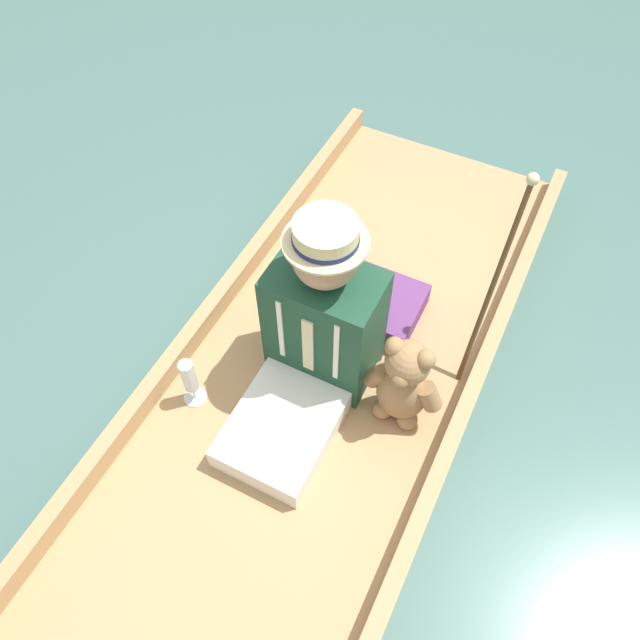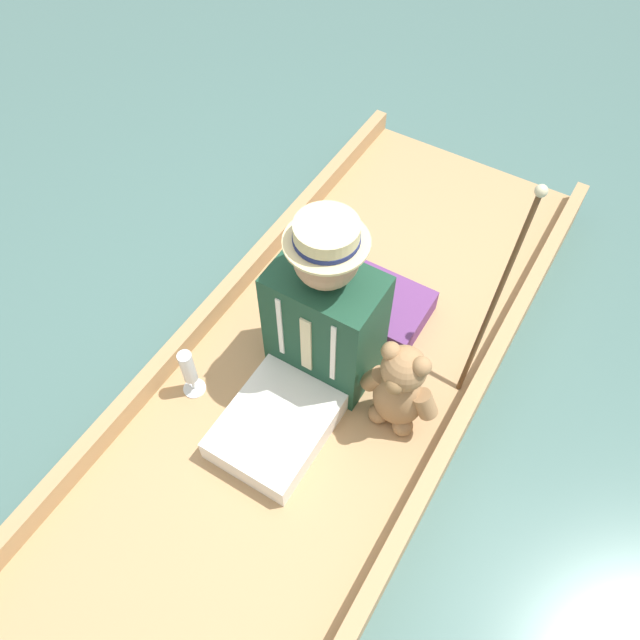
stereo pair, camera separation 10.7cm
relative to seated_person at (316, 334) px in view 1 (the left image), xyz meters
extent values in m
plane|color=#476B66|center=(-0.02, 0.01, -0.46)|extent=(16.00, 16.00, 0.00)
cube|color=tan|center=(-0.02, 0.01, -0.39)|extent=(1.19, 3.20, 0.16)
cube|color=tan|center=(-0.59, 0.01, -0.26)|extent=(0.06, 3.20, 0.10)
cube|color=tan|center=(0.54, 0.01, -0.26)|extent=(0.06, 3.20, 0.10)
cube|color=#6B3875|center=(-0.04, -0.41, -0.25)|extent=(0.46, 0.32, 0.11)
cube|color=white|center=(0.00, 0.29, -0.25)|extent=(0.37, 0.46, 0.11)
cube|color=#19422D|center=(0.00, -0.07, -0.03)|extent=(0.41, 0.27, 0.55)
cube|color=beige|center=(0.00, 0.07, 0.01)|extent=(0.04, 0.01, 0.30)
cube|color=white|center=(-0.11, 0.07, 0.04)|extent=(0.02, 0.01, 0.33)
cube|color=white|center=(0.11, 0.07, 0.04)|extent=(0.02, 0.01, 0.33)
sphere|color=tan|center=(0.00, -0.07, 0.36)|extent=(0.23, 0.23, 0.23)
cylinder|color=beige|center=(0.00, -0.07, 0.43)|extent=(0.29, 0.29, 0.01)
cylinder|color=beige|center=(0.00, -0.07, 0.47)|extent=(0.22, 0.22, 0.07)
cylinder|color=navy|center=(0.00, -0.07, 0.45)|extent=(0.22, 0.22, 0.02)
ellipsoid|color=#9E754C|center=(-0.36, -0.01, -0.16)|extent=(0.20, 0.16, 0.29)
sphere|color=#9E754C|center=(-0.36, -0.01, 0.05)|extent=(0.17, 0.17, 0.17)
sphere|color=olive|center=(-0.36, 0.06, 0.04)|extent=(0.07, 0.07, 0.07)
sphere|color=#9E754C|center=(-0.41, -0.01, 0.11)|extent=(0.07, 0.07, 0.07)
sphere|color=#9E754C|center=(-0.30, -0.01, 0.11)|extent=(0.07, 0.07, 0.07)
cylinder|color=#9E754C|center=(-0.46, -0.01, -0.11)|extent=(0.11, 0.07, 0.13)
cylinder|color=#9E754C|center=(-0.25, -0.01, -0.11)|extent=(0.11, 0.07, 0.13)
sphere|color=#9E754C|center=(-0.41, 0.03, -0.27)|extent=(0.08, 0.08, 0.08)
sphere|color=#9E754C|center=(-0.30, 0.03, -0.27)|extent=(0.08, 0.08, 0.08)
cylinder|color=silver|center=(0.39, 0.30, -0.30)|extent=(0.09, 0.09, 0.01)
cylinder|color=silver|center=(0.39, 0.30, -0.26)|extent=(0.01, 0.01, 0.08)
cylinder|color=silver|center=(0.39, 0.30, -0.14)|extent=(0.06, 0.06, 0.16)
cylinder|color=brown|center=(-0.52, -0.40, 0.11)|extent=(0.02, 0.30, 0.84)
sphere|color=beige|center=(-0.52, -0.54, 0.53)|extent=(0.04, 0.04, 0.04)
camera|label=1|loc=(-0.60, 1.17, 1.89)|focal=35.00mm
camera|label=2|loc=(-0.69, 1.11, 1.89)|focal=35.00mm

